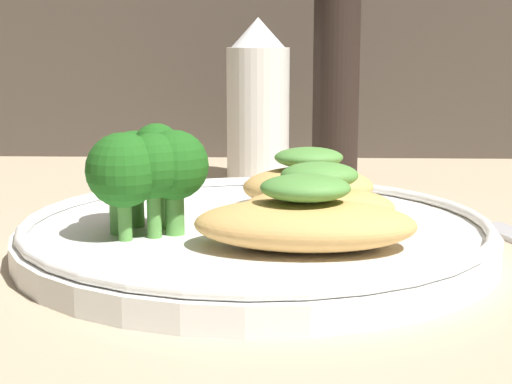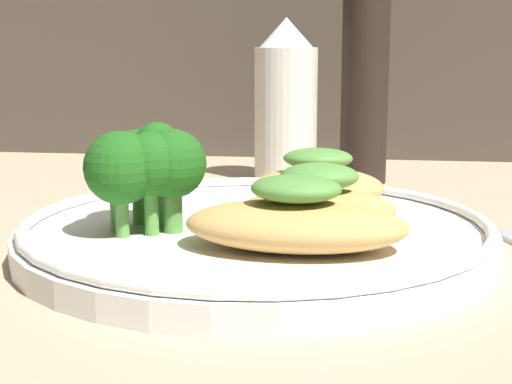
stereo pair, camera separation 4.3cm
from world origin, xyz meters
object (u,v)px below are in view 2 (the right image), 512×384
object	(u,v)px
plate	(256,234)
broccoli_bunch	(143,165)
pepper_grinder	(365,83)
sauce_bottle	(286,104)

from	to	relation	value
plate	broccoli_bunch	world-z (taller)	broccoli_bunch
broccoli_bunch	pepper_grinder	distance (cm)	27.46
plate	sauce_bottle	world-z (taller)	sauce_bottle
broccoli_bunch	sauce_bottle	size ratio (longest dim) A/B	0.53
broccoli_bunch	sauce_bottle	bearing A→B (deg)	77.87
plate	pepper_grinder	distance (cm)	24.70
broccoli_bunch	plate	bearing A→B (deg)	16.51
sauce_bottle	pepper_grinder	distance (cm)	6.71
broccoli_bunch	pepper_grinder	size ratio (longest dim) A/B	0.40
plate	sauce_bottle	xyz separation A→B (cm)	(-0.60, 22.86, 5.48)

